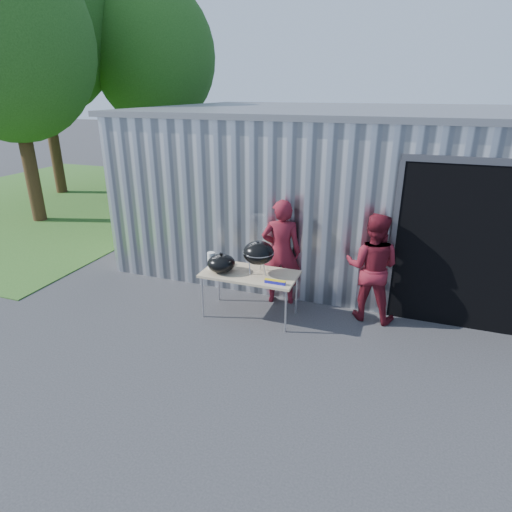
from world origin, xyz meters
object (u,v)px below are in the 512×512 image
at_px(person_cook, 281,252).
at_px(person_bystander, 372,267).
at_px(folding_table, 250,275).
at_px(kettle_grill, 258,249).

height_order(person_cook, person_bystander, person_cook).
relative_size(folding_table, kettle_grill, 1.58).
xyz_separation_m(kettle_grill, person_cook, (0.18, 0.62, -0.26)).
bearing_deg(kettle_grill, person_bystander, 18.51).
xyz_separation_m(kettle_grill, person_bystander, (1.68, 0.56, -0.29)).
relative_size(folding_table, person_bystander, 0.86).
height_order(folding_table, kettle_grill, kettle_grill).
height_order(kettle_grill, person_cook, person_cook).
bearing_deg(folding_table, kettle_grill, 12.14).
bearing_deg(person_cook, person_bystander, 163.58).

